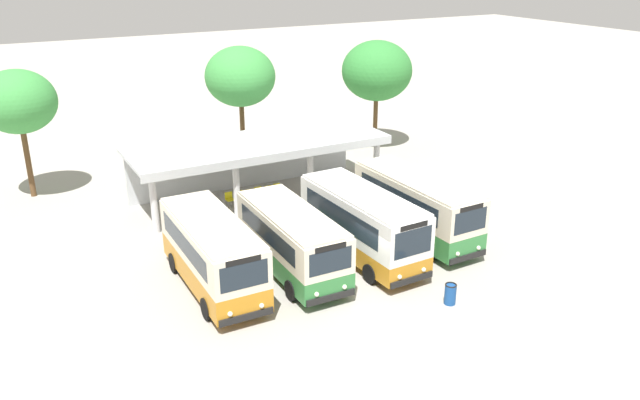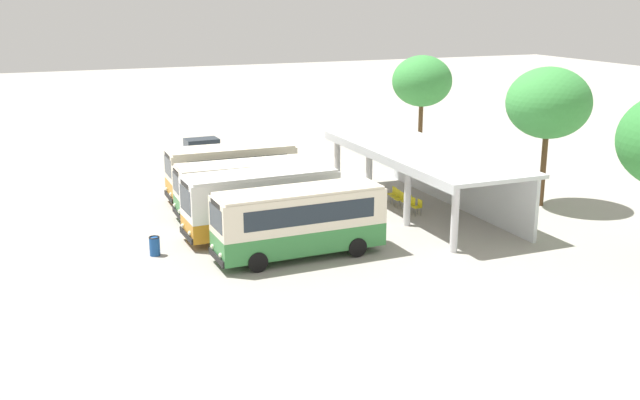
{
  "view_description": "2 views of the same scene",
  "coord_description": "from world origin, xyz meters",
  "px_view_note": "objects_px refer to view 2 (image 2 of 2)",
  "views": [
    {
      "loc": [
        -14.41,
        -20.72,
        13.67
      ],
      "look_at": [
        -0.74,
        4.27,
        2.53
      ],
      "focal_mm": 36.31,
      "sensor_mm": 36.0,
      "label": 1
    },
    {
      "loc": [
        34.02,
        -8.13,
        11.5
      ],
      "look_at": [
        1.69,
        5.17,
        1.85
      ],
      "focal_mm": 41.74,
      "sensor_mm": 36.0,
      "label": 2
    }
  ],
  "objects_px": {
    "city_bus_nearest_orange": "(231,170)",
    "waiting_chair_fifth_seat": "(411,203)",
    "parked_car_flank": "(200,150)",
    "waiting_chair_far_end_seat": "(418,206)",
    "waiting_chair_end_by_column": "(393,193)",
    "waiting_chair_middle_seat": "(400,198)",
    "city_bus_middle_cream": "(261,201)",
    "city_bus_second_in_row": "(243,187)",
    "waiting_chair_second_from_end": "(396,195)",
    "city_bus_fourth_amber": "(299,220)",
    "waiting_chair_fourth_seat": "(408,200)",
    "litter_bin_apron": "(155,246)"
  },
  "relations": [
    {
      "from": "waiting_chair_end_by_column",
      "to": "waiting_chair_fourth_seat",
      "type": "bearing_deg",
      "value": -0.38
    },
    {
      "from": "city_bus_second_in_row",
      "to": "waiting_chair_second_from_end",
      "type": "xyz_separation_m",
      "value": [
        1.0,
        8.72,
        -1.13
      ]
    },
    {
      "from": "city_bus_second_in_row",
      "to": "waiting_chair_fifth_seat",
      "type": "relative_size",
      "value": 8.44
    },
    {
      "from": "parked_car_flank",
      "to": "waiting_chair_fifth_seat",
      "type": "bearing_deg",
      "value": 23.71
    },
    {
      "from": "city_bus_fourth_amber",
      "to": "litter_bin_apron",
      "type": "height_order",
      "value": "city_bus_fourth_amber"
    },
    {
      "from": "waiting_chair_second_from_end",
      "to": "city_bus_fourth_amber",
      "type": "bearing_deg",
      "value": -53.38
    },
    {
      "from": "city_bus_second_in_row",
      "to": "city_bus_fourth_amber",
      "type": "bearing_deg",
      "value": 3.84
    },
    {
      "from": "city_bus_middle_cream",
      "to": "waiting_chair_fourth_seat",
      "type": "bearing_deg",
      "value": 98.72
    },
    {
      "from": "waiting_chair_end_by_column",
      "to": "litter_bin_apron",
      "type": "distance_m",
      "value": 14.92
    },
    {
      "from": "city_bus_middle_cream",
      "to": "waiting_chair_second_from_end",
      "type": "height_order",
      "value": "city_bus_middle_cream"
    },
    {
      "from": "city_bus_second_in_row",
      "to": "waiting_chair_end_by_column",
      "type": "height_order",
      "value": "city_bus_second_in_row"
    },
    {
      "from": "city_bus_second_in_row",
      "to": "city_bus_fourth_amber",
      "type": "distance_m",
      "value": 7.15
    },
    {
      "from": "city_bus_second_in_row",
      "to": "litter_bin_apron",
      "type": "bearing_deg",
      "value": -51.34
    },
    {
      "from": "waiting_chair_fifth_seat",
      "to": "waiting_chair_far_end_seat",
      "type": "bearing_deg",
      "value": 9.58
    },
    {
      "from": "city_bus_middle_cream",
      "to": "waiting_chair_fifth_seat",
      "type": "xyz_separation_m",
      "value": [
        -0.78,
        8.84,
        -1.27
      ]
    },
    {
      "from": "city_bus_fourth_amber",
      "to": "waiting_chair_middle_seat",
      "type": "relative_size",
      "value": 9.16
    },
    {
      "from": "city_bus_nearest_orange",
      "to": "city_bus_fourth_amber",
      "type": "bearing_deg",
      "value": 0.67
    },
    {
      "from": "city_bus_nearest_orange",
      "to": "waiting_chair_fourth_seat",
      "type": "bearing_deg",
      "value": 55.68
    },
    {
      "from": "city_bus_middle_cream",
      "to": "waiting_chair_fifth_seat",
      "type": "relative_size",
      "value": 8.94
    },
    {
      "from": "city_bus_middle_cream",
      "to": "parked_car_flank",
      "type": "xyz_separation_m",
      "value": [
        -18.07,
        1.25,
        -0.96
      ]
    },
    {
      "from": "waiting_chair_end_by_column",
      "to": "city_bus_nearest_orange",
      "type": "bearing_deg",
      "value": -115.2
    },
    {
      "from": "waiting_chair_end_by_column",
      "to": "waiting_chair_middle_seat",
      "type": "distance_m",
      "value": 1.2
    },
    {
      "from": "parked_car_flank",
      "to": "waiting_chair_far_end_seat",
      "type": "relative_size",
      "value": 5.24
    },
    {
      "from": "city_bus_nearest_orange",
      "to": "city_bus_middle_cream",
      "type": "xyz_separation_m",
      "value": [
        7.13,
        -0.52,
        0.06
      ]
    },
    {
      "from": "parked_car_flank",
      "to": "waiting_chair_middle_seat",
      "type": "relative_size",
      "value": 5.24
    },
    {
      "from": "parked_car_flank",
      "to": "waiting_chair_middle_seat",
      "type": "distance_m",
      "value": 17.79
    },
    {
      "from": "waiting_chair_end_by_column",
      "to": "waiting_chair_middle_seat",
      "type": "xyz_separation_m",
      "value": [
        1.19,
        -0.15,
        0.0
      ]
    },
    {
      "from": "city_bus_fourth_amber",
      "to": "waiting_chair_second_from_end",
      "type": "distance_m",
      "value": 10.34
    },
    {
      "from": "city_bus_middle_cream",
      "to": "city_bus_fourth_amber",
      "type": "xyz_separation_m",
      "value": [
        3.56,
        0.64,
        -0.03
      ]
    },
    {
      "from": "city_bus_fourth_amber",
      "to": "waiting_chair_far_end_seat",
      "type": "distance_m",
      "value": 9.19
    },
    {
      "from": "waiting_chair_end_by_column",
      "to": "city_bus_fourth_amber",
      "type": "bearing_deg",
      "value": -51.07
    },
    {
      "from": "parked_car_flank",
      "to": "waiting_chair_fifth_seat",
      "type": "distance_m",
      "value": 18.88
    },
    {
      "from": "waiting_chair_second_from_end",
      "to": "waiting_chair_fourth_seat",
      "type": "height_order",
      "value": "same"
    },
    {
      "from": "waiting_chair_middle_seat",
      "to": "waiting_chair_fourth_seat",
      "type": "bearing_deg",
      "value": 13.1
    },
    {
      "from": "city_bus_middle_cream",
      "to": "parked_car_flank",
      "type": "relative_size",
      "value": 1.7
    },
    {
      "from": "waiting_chair_second_from_end",
      "to": "waiting_chair_far_end_seat",
      "type": "height_order",
      "value": "same"
    },
    {
      "from": "parked_car_flank",
      "to": "waiting_chair_far_end_seat",
      "type": "xyz_separation_m",
      "value": [
        17.88,
        7.69,
        -0.31
      ]
    },
    {
      "from": "city_bus_middle_cream",
      "to": "waiting_chair_end_by_column",
      "type": "height_order",
      "value": "city_bus_middle_cream"
    },
    {
      "from": "waiting_chair_fifth_seat",
      "to": "waiting_chair_far_end_seat",
      "type": "xyz_separation_m",
      "value": [
        0.59,
        0.1,
        0.0
      ]
    },
    {
      "from": "city_bus_fourth_amber",
      "to": "parked_car_flank",
      "type": "bearing_deg",
      "value": 178.39
    },
    {
      "from": "waiting_chair_far_end_seat",
      "to": "litter_bin_apron",
      "type": "xyz_separation_m",
      "value": [
        1.07,
        -14.35,
        -0.07
      ]
    },
    {
      "from": "city_bus_nearest_orange",
      "to": "waiting_chair_end_by_column",
      "type": "xyz_separation_m",
      "value": [
        3.97,
        8.45,
        -1.22
      ]
    },
    {
      "from": "city_bus_middle_cream",
      "to": "city_bus_second_in_row",
      "type": "bearing_deg",
      "value": 177.4
    },
    {
      "from": "city_bus_fourth_amber",
      "to": "waiting_chair_fourth_seat",
      "type": "relative_size",
      "value": 9.16
    },
    {
      "from": "city_bus_nearest_orange",
      "to": "waiting_chair_fifth_seat",
      "type": "height_order",
      "value": "city_bus_nearest_orange"
    },
    {
      "from": "city_bus_nearest_orange",
      "to": "waiting_chair_fourth_seat",
      "type": "xyz_separation_m",
      "value": [
        5.76,
        8.43,
        -1.22
      ]
    },
    {
      "from": "city_bus_second_in_row",
      "to": "waiting_chair_fifth_seat",
      "type": "bearing_deg",
      "value": 72.2
    },
    {
      "from": "city_bus_fourth_amber",
      "to": "waiting_chair_second_from_end",
      "type": "relative_size",
      "value": 9.16
    },
    {
      "from": "waiting_chair_second_from_end",
      "to": "waiting_chair_fifth_seat",
      "type": "bearing_deg",
      "value": -1.3
    },
    {
      "from": "waiting_chair_far_end_seat",
      "to": "waiting_chair_middle_seat",
      "type": "bearing_deg",
      "value": -175.81
    }
  ]
}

